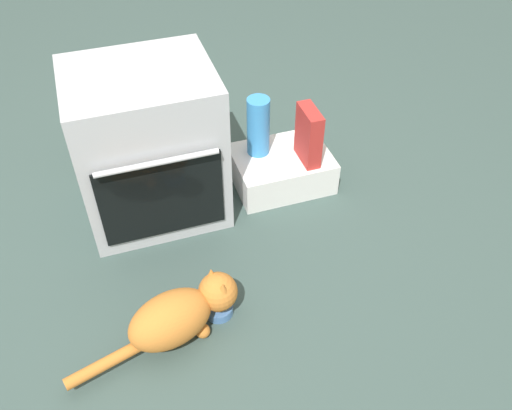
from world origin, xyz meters
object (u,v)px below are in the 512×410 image
oven (148,146)px  pantry_cabinet (281,169)px  water_bottle (258,126)px  cereal_box (309,135)px  soda_can (306,125)px  cat (179,314)px  food_bowl (219,309)px

oven → pantry_cabinet: size_ratio=1.53×
pantry_cabinet → water_bottle: bearing=146.8°
pantry_cabinet → cereal_box: size_ratio=1.69×
pantry_cabinet → soda_can: size_ratio=3.95×
cat → pantry_cabinet: bearing=30.9°
pantry_cabinet → soda_can: soda_can is taller
oven → pantry_cabinet: bearing=-2.3°
oven → water_bottle: bearing=4.4°
oven → cereal_box: oven is taller
oven → cereal_box: (0.74, -0.09, -0.05)m
oven → food_bowl: 0.79m
cat → soda_can: 1.21m
cat → food_bowl: bearing=-0.0°
water_bottle → soda_can: size_ratio=2.50×
cat → cereal_box: (0.79, 0.67, 0.19)m
oven → cat: size_ratio=1.04×
water_bottle → cereal_box: 0.25m
soda_can → cereal_box: 0.21m
food_bowl → cat: (-0.16, -0.05, 0.09)m
oven → cereal_box: 0.75m
food_bowl → cat: 0.19m
food_bowl → soda_can: 1.08m
cat → cereal_box: cereal_box is taller
oven → water_bottle: oven is taller
soda_can → cereal_box: size_ratio=0.43×
water_bottle → soda_can: (0.28, 0.05, -0.09)m
food_bowl → cereal_box: 0.93m
cereal_box → soda_can: bearing=70.0°
food_bowl → water_bottle: bearing=60.9°
cat → water_bottle: size_ratio=2.32×
pantry_cabinet → water_bottle: water_bottle is taller
food_bowl → soda_can: (0.69, 0.80, 0.21)m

